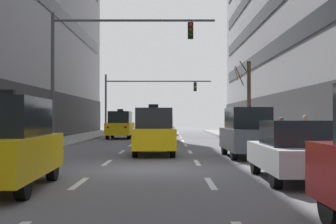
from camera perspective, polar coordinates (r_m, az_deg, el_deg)
ground_plane at (r=13.98m, az=-2.21°, el=-7.47°), size 120.00×120.00×0.00m
lane_stripe_l1_s3 at (r=11.22m, az=-11.36°, el=-9.10°), size 0.16×2.00×0.01m
lane_stripe_l1_s4 at (r=16.11m, az=-7.77°, el=-6.56°), size 0.16×2.00×0.01m
lane_stripe_l1_s5 at (r=21.05m, az=-5.88°, el=-5.20°), size 0.16×2.00×0.01m
lane_stripe_l1_s6 at (r=26.02m, az=-4.72°, el=-4.35°), size 0.16×2.00×0.01m
lane_stripe_l1_s7 at (r=31.00m, az=-3.93°, el=-3.77°), size 0.16×2.00×0.01m
lane_stripe_l1_s8 at (r=35.98m, az=-3.36°, el=-3.35°), size 0.16×2.00×0.01m
lane_stripe_l1_s9 at (r=40.97m, az=-2.92°, el=-3.04°), size 0.16×2.00×0.01m
lane_stripe_l1_s10 at (r=45.96m, az=-2.59°, el=-2.79°), size 0.16×2.00×0.01m
lane_stripe_l2_s3 at (r=11.05m, az=5.75°, el=-9.24°), size 0.16×2.00×0.01m
lane_stripe_l2_s4 at (r=15.99m, az=4.00°, el=-6.61°), size 0.16×2.00×0.01m
lane_stripe_l2_s5 at (r=20.96m, az=3.08°, el=-5.22°), size 0.16×2.00×0.01m
lane_stripe_l2_s6 at (r=25.95m, az=2.52°, el=-4.36°), size 0.16×2.00×0.01m
lane_stripe_l2_s7 at (r=30.93m, az=2.14°, el=-3.78°), size 0.16×2.00×0.01m
lane_stripe_l2_s8 at (r=35.93m, az=1.87°, el=-3.36°), size 0.16×2.00×0.01m
lane_stripe_l2_s9 at (r=40.92m, az=1.66°, el=-3.04°), size 0.16×2.00×0.01m
lane_stripe_l2_s10 at (r=45.91m, az=1.50°, el=-2.79°), size 0.16×2.00×0.01m
taxi_driving_0 at (r=19.26m, az=-1.75°, el=-2.57°), size 1.98×4.33×2.23m
taxi_driving_1 at (r=34.35m, az=-6.07°, el=-1.70°), size 1.91×4.44×2.32m
taxi_driving_2 at (r=43.29m, az=-0.62°, el=-1.46°), size 1.98×4.59×2.40m
car_driving_3 at (r=30.48m, az=-0.78°, el=-2.24°), size 1.99×4.62×1.72m
taxi_driving_4 at (r=10.65m, az=-20.36°, el=-3.88°), size 2.01×4.42×2.28m
car_parked_1 at (r=11.83m, az=16.34°, el=-4.91°), size 1.82×4.21×1.57m
car_parked_2 at (r=18.32m, az=10.50°, el=-2.66°), size 1.82×4.26×2.05m
traffic_signal_0 at (r=22.69m, az=-8.73°, el=7.48°), size 8.37×0.35×6.88m
traffic_signal_1 at (r=41.35m, az=-3.38°, el=2.54°), size 10.04×0.35×5.59m
street_tree_0 at (r=30.21m, az=10.63°, el=1.72°), size 1.06×1.78×5.41m
pedestrian_0 at (r=22.35m, az=17.66°, el=-2.13°), size 0.29×0.51×1.64m
pedestrian_1 at (r=19.45m, az=14.80°, el=-2.57°), size 0.26×0.52×1.52m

